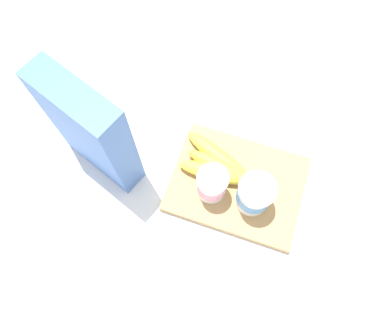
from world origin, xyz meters
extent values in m
plane|color=white|center=(0.00, 0.00, 0.00)|extent=(2.40, 2.40, 0.00)
cube|color=tan|center=(0.00, 0.00, 0.01)|extent=(0.29, 0.22, 0.02)
cube|color=#4770B7|center=(0.31, 0.04, 0.15)|extent=(0.20, 0.12, 0.29)
cylinder|color=white|center=(-0.04, 0.03, 0.06)|extent=(0.07, 0.07, 0.09)
cylinder|color=#5193D1|center=(-0.04, 0.03, 0.06)|extent=(0.07, 0.07, 0.03)
cylinder|color=silver|center=(-0.04, 0.03, 0.11)|extent=(0.08, 0.08, 0.00)
cylinder|color=white|center=(0.05, 0.04, 0.06)|extent=(0.06, 0.06, 0.08)
cylinder|color=pink|center=(0.05, 0.04, 0.06)|extent=(0.06, 0.06, 0.04)
cylinder|color=silver|center=(0.05, 0.04, 0.11)|extent=(0.07, 0.07, 0.00)
ellipsoid|color=yellow|center=(0.06, -0.04, 0.04)|extent=(0.19, 0.11, 0.03)
ellipsoid|color=yellow|center=(0.05, -0.02, 0.04)|extent=(0.16, 0.06, 0.04)
ellipsoid|color=yellow|center=(0.05, 0.00, 0.04)|extent=(0.17, 0.05, 0.04)
cylinder|color=brown|center=(-0.03, 0.00, 0.03)|extent=(0.01, 0.01, 0.02)
camera|label=1|loc=(0.01, 0.28, 0.79)|focal=33.80mm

